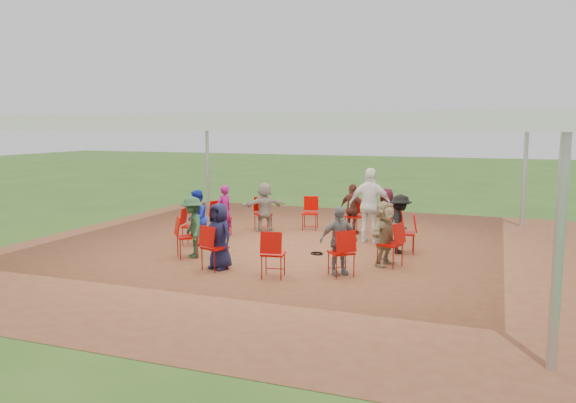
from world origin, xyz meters
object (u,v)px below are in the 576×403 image
(chair_3, at_px, (310,213))
(chair_9, at_px, (273,254))
(person_seated_6, at_px, (192,227))
(cable_coil, at_px, (317,254))
(chair_10, at_px, (341,253))
(chair_2, at_px, (355,217))
(person_seated_7, at_px, (219,236))
(chair_6, at_px, (192,227))
(person_seated_0, at_px, (400,224))
(person_seated_3, at_px, (264,207))
(person_seated_9, at_px, (385,233))
(laptop, at_px, (393,225))
(person_seated_1, at_px, (386,215))
(chair_0, at_px, (405,234))
(person_seated_8, at_px, (339,240))
(chair_1, at_px, (390,224))
(chair_4, at_px, (263,214))
(person_seated_4, at_px, (224,211))
(standing_person, at_px, (370,205))
(chair_7, at_px, (187,237))
(chair_5, at_px, (221,218))
(person_seated_2, at_px, (353,209))
(chair_8, at_px, (215,248))
(person_seated_5, at_px, (197,218))

(chair_3, height_order, chair_9, same)
(person_seated_6, xyz_separation_m, cable_coil, (2.44, 1.20, -0.65))
(chair_10, distance_m, person_seated_6, 3.43)
(chair_2, bearing_deg, person_seated_7, 90.00)
(chair_3, xyz_separation_m, chair_6, (-1.99, -2.89, 0.00))
(person_seated_0, height_order, person_seated_3, same)
(chair_3, xyz_separation_m, person_seated_9, (2.68, -3.23, 0.22))
(chair_2, relative_size, cable_coil, 2.99)
(cable_coil, relative_size, laptop, 0.83)
(chair_9, xyz_separation_m, person_seated_1, (1.35, 3.97, 0.22))
(chair_0, height_order, person_seated_8, person_seated_8)
(person_seated_9, distance_m, cable_coil, 1.77)
(chair_9, bearing_deg, chair_1, 60.00)
(chair_4, distance_m, chair_9, 4.79)
(person_seated_1, height_order, person_seated_8, same)
(person_seated_4, distance_m, person_seated_9, 4.72)
(chair_3, height_order, standing_person, standing_person)
(chair_7, bearing_deg, chair_9, 30.00)
(chair_5, bearing_deg, chair_6, 15.00)
(chair_5, relative_size, chair_10, 1.00)
(chair_0, bearing_deg, chair_5, 75.00)
(chair_7, relative_size, person_seated_3, 0.68)
(person_seated_2, height_order, person_seated_3, same)
(person_seated_2, height_order, standing_person, standing_person)
(person_seated_6, bearing_deg, person_seated_9, 60.00)
(person_seated_4, distance_m, standing_person, 3.73)
(person_seated_1, relative_size, person_seated_7, 1.00)
(chair_4, xyz_separation_m, person_seated_4, (-0.62, -1.10, 0.22))
(chair_10, height_order, person_seated_7, person_seated_7)
(chair_5, relative_size, chair_7, 1.00)
(person_seated_0, height_order, person_seated_9, same)
(chair_6, xyz_separation_m, person_seated_9, (4.67, -0.34, 0.22))
(chair_8, xyz_separation_m, person_seated_4, (-1.39, 3.13, 0.22))
(chair_8, relative_size, person_seated_2, 0.68)
(chair_10, distance_m, person_seated_9, 1.28)
(chair_9, bearing_deg, person_seated_5, 133.58)
(chair_0, distance_m, chair_3, 3.51)
(person_seated_2, distance_m, person_seated_4, 3.34)
(chair_0, distance_m, chair_5, 4.79)
(chair_3, xyz_separation_m, person_seated_8, (1.98, -4.24, 0.22))
(chair_8, xyz_separation_m, person_seated_1, (2.63, 3.87, 0.22))
(chair_0, xyz_separation_m, chair_5, (-4.78, 0.38, 0.00))
(person_seated_6, height_order, cable_coil, person_seated_6)
(chair_5, bearing_deg, chair_3, 150.00)
(chair_3, height_order, chair_4, same)
(chair_2, height_order, person_seated_1, person_seated_1)
(chair_6, bearing_deg, chair_2, 120.00)
(chair_0, xyz_separation_m, person_seated_2, (-1.65, 1.78, 0.22))
(chair_8, height_order, person_seated_1, person_seated_1)
(standing_person, bearing_deg, chair_0, 137.05)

